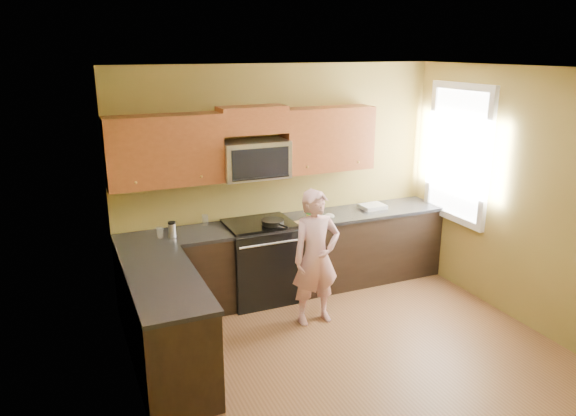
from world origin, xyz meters
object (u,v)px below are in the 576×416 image
butter_tub (312,218)px  stove (260,261)px  frying_pan (273,224)px  woman (316,257)px  microwave (255,177)px  travel_mug (173,238)px

butter_tub → stove: bearing=178.8°
stove → frying_pan: 0.51m
woman → frying_pan: size_ratio=3.31×
frying_pan → microwave: bearing=98.6°
butter_tub → woman: bearing=-112.5°
woman → butter_tub: 0.82m
microwave → woman: (0.36, -0.87, -0.71)m
travel_mug → frying_pan: bearing=-4.6°
stove → woman: size_ratio=0.65×
microwave → frying_pan: (0.12, -0.26, -0.50)m
butter_tub → travel_mug: size_ratio=0.77×
microwave → woman: 1.19m
microwave → woman: bearing=-67.5°
stove → microwave: 0.98m
stove → microwave: size_ratio=1.25×
stove → woman: 0.87m
stove → microwave: (0.00, 0.12, 0.97)m
frying_pan → butter_tub: (0.55, 0.12, -0.03)m
microwave → frying_pan: size_ratio=1.71×
woman → frying_pan: woman is taller
travel_mug → woman: bearing=-27.4°
microwave → travel_mug: (-1.00, -0.17, -0.53)m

